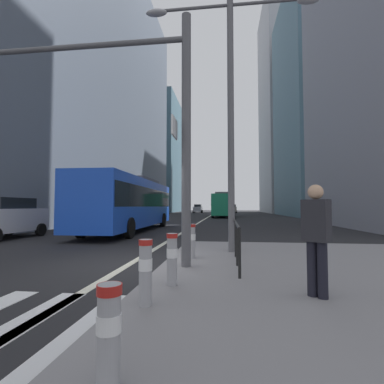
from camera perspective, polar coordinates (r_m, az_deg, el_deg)
The scene contains 20 objects.
ground_plane at distance 27.29m, azimuth 1.59°, elevation -6.12°, with size 160.00×160.00×0.00m, color black.
median_island at distance 6.95m, azimuth 33.05°, elevation -14.58°, with size 9.00×10.00×0.15m, color gray.
lane_centre_line at distance 37.24m, azimuth 3.04°, elevation -5.24°, with size 0.20×80.00×0.01m, color beige.
office_tower_left_mid at distance 55.56m, azimuth -13.45°, elevation 15.77°, with size 10.67×23.58×38.46m, color slate.
office_tower_left_far at distance 79.80m, azimuth -6.63°, elevation 6.90°, with size 11.39×23.73×30.15m, color slate.
office_tower_right_mid at distance 51.41m, azimuth 23.86°, elevation 16.10°, with size 10.25×19.99×36.10m, color slate.
office_tower_right_far at distance 76.29m, azimuth 18.22°, elevation 16.14°, with size 10.18×21.70×52.44m, color #9E9EA3.
city_bus_blue_oncoming at distance 17.85m, azimuth -12.22°, elevation -1.86°, with size 2.86×12.14×3.40m.
sedan_white_oncoming at distance 16.07m, azimuth -33.90°, elevation -4.35°, with size 2.05×4.30×1.94m.
city_bus_red_receding at distance 40.31m, azimuth 6.31°, elevation -2.44°, with size 2.92×11.37×3.40m.
car_oncoming_mid at distance 64.50m, azimuth 1.20°, elevation -3.37°, with size 2.06×4.48×1.94m.
car_receding_near at distance 64.91m, azimuth 8.17°, elevation -3.34°, with size 2.08×4.42×1.94m.
traffic_signal_gantry at distance 7.50m, azimuth -16.19°, elevation 17.11°, with size 5.69×0.65×6.00m.
street_lamp_post at distance 9.50m, azimuth 7.82°, elevation 20.35°, with size 5.50×0.32×8.00m.
bollard_front at distance 2.50m, azimuth -16.51°, elevation -25.16°, with size 0.20×0.20×0.78m.
bollard_left at distance 4.14m, azimuth -9.43°, elevation -15.10°, with size 0.20×0.20×0.92m.
bollard_right at distance 5.09m, azimuth -4.07°, elevation -12.89°, with size 0.20×0.20×0.91m.
bollard_back at distance 7.63m, azimuth -0.01°, elevation -9.54°, with size 0.20×0.20×0.91m.
pedestrian_railing at distance 7.30m, azimuth 8.97°, elevation -8.26°, with size 0.06×3.50×0.98m.
pedestrian_waiting at distance 4.78m, azimuth 23.91°, elevation -7.79°, with size 0.45×0.43×1.72m.
Camera 1 is at (2.55, -7.12, 1.54)m, focal length 26.31 mm.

